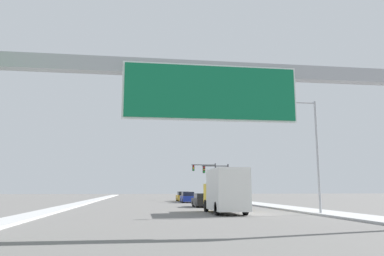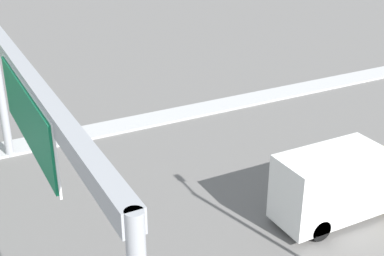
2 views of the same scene
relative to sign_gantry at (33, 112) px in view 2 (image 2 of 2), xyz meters
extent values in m
cylinder|color=#9EA0A5|center=(-9.95, 0.10, -2.53)|extent=(0.46, 0.46, 7.92)
cube|color=#9EA0A5|center=(0.00, 0.10, 1.08)|extent=(19.90, 0.60, 0.70)
cube|color=white|center=(0.00, -0.20, -0.13)|extent=(8.23, 0.08, 2.71)
cube|color=#0F6B42|center=(0.00, -0.25, -0.13)|extent=(8.03, 0.16, 2.51)
cube|color=silver|center=(3.50, 11.93, -4.61)|extent=(2.41, 5.06, 3.17)
cylinder|color=black|center=(2.43, 15.35, -5.99)|extent=(0.28, 1.00, 1.00)
cylinder|color=black|center=(2.43, 10.66, -5.99)|extent=(0.28, 1.00, 1.00)
cylinder|color=black|center=(4.57, 10.66, -5.99)|extent=(0.28, 1.00, 1.00)
camera|label=1|loc=(-3.20, -16.87, -4.56)|focal=35.00mm
camera|label=2|loc=(19.10, -3.28, 7.85)|focal=50.00mm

